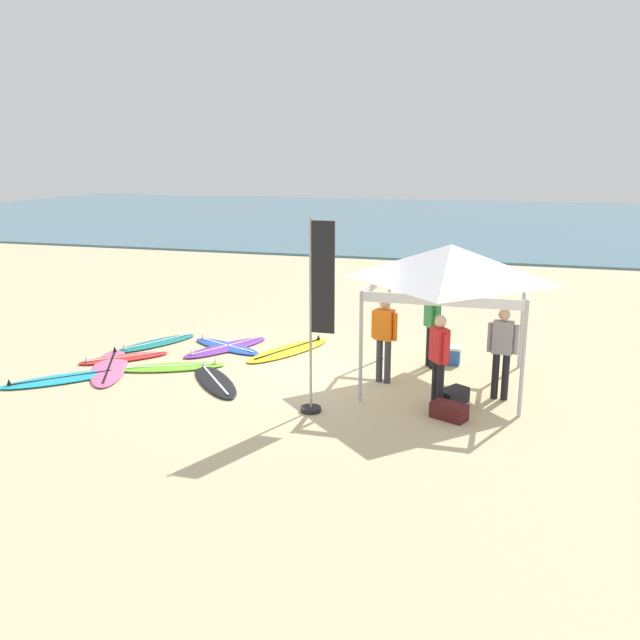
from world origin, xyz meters
The scene contains 20 objects.
ground_plane centered at (0.00, 0.00, 0.00)m, with size 80.00×80.00×0.00m, color beige.
sea centered at (0.00, 33.14, 0.05)m, with size 80.00×36.00×0.10m, color teal.
canopy_tent centered at (2.40, 0.03, 2.39)m, with size 2.93×2.93×2.75m.
surfboard_black centered at (-1.99, -1.22, 0.04)m, with size 1.85×2.07×0.19m.
surfboard_cyan centered at (-5.00, -1.97, 0.04)m, with size 2.09×2.04×0.19m.
surfboard_red centered at (-4.56, -0.37, 0.04)m, with size 1.78×1.68×0.19m.
surfboard_lime centered at (-3.21, -0.65, 0.04)m, with size 2.23×1.47×0.19m.
surfboard_teal centered at (-4.47, 0.90, 0.04)m, with size 1.48×2.13×0.19m.
surfboard_yellow centered at (-1.26, 1.21, 0.04)m, with size 1.69×2.58×0.19m.
surfboard_blue centered at (-2.76, 1.10, 0.04)m, with size 2.10×1.35×0.19m.
surfboard_pink centered at (-4.49, -1.02, 0.04)m, with size 1.78×2.63×0.19m.
surfboard_purple centered at (-2.74, 1.01, 0.04)m, with size 1.66×2.35×0.19m.
person_red centered at (2.40, -1.40, 0.99)m, with size 0.38×0.47×1.71m.
person_grey centered at (3.45, -0.60, 0.99)m, with size 0.55×0.25×1.71m.
person_orange centered at (1.21, -0.27, 0.99)m, with size 0.53×0.31×1.71m.
person_green centered at (1.99, 0.97, 0.99)m, with size 0.38×0.48×1.71m.
banner_flag centered at (0.39, -2.15, 1.57)m, with size 0.60×0.36×3.40m.
gear_bag_near_tent centered at (2.65, -1.08, 0.14)m, with size 0.60×0.32×0.28m, color #232328.
gear_bag_by_pole centered at (2.65, -1.83, 0.14)m, with size 0.60×0.32×0.28m, color #4C1919.
cooler_box centered at (2.34, 1.30, 0.20)m, with size 0.50×0.36×0.39m.
Camera 1 is at (3.48, -12.77, 4.44)m, focal length 37.74 mm.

